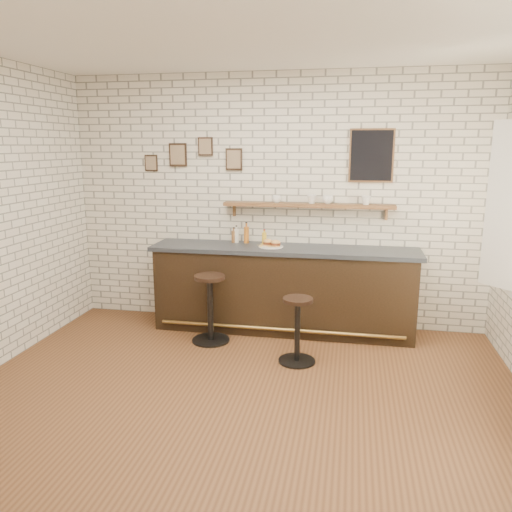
{
  "coord_description": "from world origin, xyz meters",
  "views": [
    {
      "loc": [
        0.9,
        -3.92,
        2.17
      ],
      "look_at": [
        -0.02,
        0.9,
        1.07
      ],
      "focal_mm": 35.0,
      "sensor_mm": 36.0,
      "label": 1
    }
  ],
  "objects_px": {
    "ciabatta_sandwich": "(272,243)",
    "shelf_cup_a": "(277,199)",
    "sandwich_plate": "(271,246)",
    "bitters_bottle_white": "(237,236)",
    "bitters_bottle_brown": "(234,236)",
    "bar_counter": "(283,289)",
    "bar_stool_left": "(210,306)",
    "shelf_cup_d": "(366,200)",
    "shelf_cup_c": "(328,200)",
    "bitters_bottle_amber": "(246,235)",
    "shelf_cup_b": "(312,199)",
    "bar_stool_right": "(297,328)",
    "condiment_bottle_yellow": "(264,238)"
  },
  "relations": [
    {
      "from": "bar_counter",
      "to": "sandwich_plate",
      "type": "relative_size",
      "value": 11.07
    },
    {
      "from": "bitters_bottle_brown",
      "to": "bar_stool_right",
      "type": "height_order",
      "value": "bitters_bottle_brown"
    },
    {
      "from": "bitters_bottle_white",
      "to": "ciabatta_sandwich",
      "type": "bearing_deg",
      "value": -21.48
    },
    {
      "from": "condiment_bottle_yellow",
      "to": "bar_counter",
      "type": "bearing_deg",
      "value": -33.19
    },
    {
      "from": "bitters_bottle_brown",
      "to": "bar_stool_left",
      "type": "bearing_deg",
      "value": -99.76
    },
    {
      "from": "bar_stool_right",
      "to": "shelf_cup_a",
      "type": "bearing_deg",
      "value": 109.69
    },
    {
      "from": "bitters_bottle_amber",
      "to": "ciabatta_sandwich",
      "type": "bearing_deg",
      "value": -28.18
    },
    {
      "from": "bar_counter",
      "to": "bitters_bottle_white",
      "type": "bearing_deg",
      "value": 164.24
    },
    {
      "from": "bitters_bottle_amber",
      "to": "condiment_bottle_yellow",
      "type": "bearing_deg",
      "value": -0.0
    },
    {
      "from": "bar_counter",
      "to": "sandwich_plate",
      "type": "xyz_separation_m",
      "value": [
        -0.15,
        -0.01,
        0.51
      ]
    },
    {
      "from": "sandwich_plate",
      "to": "shelf_cup_b",
      "type": "relative_size",
      "value": 2.56
    },
    {
      "from": "bitters_bottle_brown",
      "to": "bar_stool_left",
      "type": "relative_size",
      "value": 0.24
    },
    {
      "from": "bitters_bottle_amber",
      "to": "condiment_bottle_yellow",
      "type": "height_order",
      "value": "bitters_bottle_amber"
    },
    {
      "from": "bitters_bottle_amber",
      "to": "shelf_cup_d",
      "type": "bearing_deg",
      "value": 1.29
    },
    {
      "from": "bitters_bottle_brown",
      "to": "bitters_bottle_white",
      "type": "distance_m",
      "value": 0.03
    },
    {
      "from": "bitters_bottle_brown",
      "to": "bitters_bottle_white",
      "type": "height_order",
      "value": "bitters_bottle_white"
    },
    {
      "from": "bitters_bottle_amber",
      "to": "bar_stool_left",
      "type": "distance_m",
      "value": 1.01
    },
    {
      "from": "bitters_bottle_white",
      "to": "condiment_bottle_yellow",
      "type": "height_order",
      "value": "bitters_bottle_white"
    },
    {
      "from": "bitters_bottle_amber",
      "to": "shelf_cup_b",
      "type": "bearing_deg",
      "value": 2.32
    },
    {
      "from": "shelf_cup_a",
      "to": "bar_stool_left",
      "type": "bearing_deg",
      "value": -161.01
    },
    {
      "from": "bitters_bottle_brown",
      "to": "shelf_cup_b",
      "type": "distance_m",
      "value": 1.04
    },
    {
      "from": "sandwich_plate",
      "to": "bitters_bottle_white",
      "type": "distance_m",
      "value": 0.49
    },
    {
      "from": "shelf_cup_b",
      "to": "shelf_cup_d",
      "type": "height_order",
      "value": "same"
    },
    {
      "from": "sandwich_plate",
      "to": "bitters_bottle_brown",
      "type": "relative_size",
      "value": 1.49
    },
    {
      "from": "ciabatta_sandwich",
      "to": "condiment_bottle_yellow",
      "type": "bearing_deg",
      "value": 123.49
    },
    {
      "from": "bitters_bottle_brown",
      "to": "shelf_cup_a",
      "type": "xyz_separation_m",
      "value": [
        0.51,
        0.03,
        0.46
      ]
    },
    {
      "from": "bitters_bottle_amber",
      "to": "shelf_cup_a",
      "type": "bearing_deg",
      "value": 5.0
    },
    {
      "from": "bitters_bottle_brown",
      "to": "bitters_bottle_amber",
      "type": "relative_size",
      "value": 0.74
    },
    {
      "from": "sandwich_plate",
      "to": "shelf_cup_a",
      "type": "xyz_separation_m",
      "value": [
        0.03,
        0.21,
        0.53
      ]
    },
    {
      "from": "bar_counter",
      "to": "bar_stool_right",
      "type": "height_order",
      "value": "bar_counter"
    },
    {
      "from": "bar_stool_left",
      "to": "shelf_cup_d",
      "type": "relative_size",
      "value": 7.01
    },
    {
      "from": "bitters_bottle_brown",
      "to": "bar_counter",
      "type": "bearing_deg",
      "value": -14.97
    },
    {
      "from": "ciabatta_sandwich",
      "to": "condiment_bottle_yellow",
      "type": "relative_size",
      "value": 1.27
    },
    {
      "from": "bar_counter",
      "to": "shelf_cup_b",
      "type": "relative_size",
      "value": 28.31
    },
    {
      "from": "bitters_bottle_brown",
      "to": "shelf_cup_d",
      "type": "distance_m",
      "value": 1.62
    },
    {
      "from": "ciabatta_sandwich",
      "to": "bar_stool_right",
      "type": "xyz_separation_m",
      "value": [
        0.41,
        -0.86,
        -0.69
      ]
    },
    {
      "from": "bar_counter",
      "to": "shelf_cup_d",
      "type": "height_order",
      "value": "shelf_cup_d"
    },
    {
      "from": "ciabatta_sandwich",
      "to": "shelf_cup_a",
      "type": "distance_m",
      "value": 0.53
    },
    {
      "from": "bar_counter",
      "to": "bitters_bottle_white",
      "type": "height_order",
      "value": "bitters_bottle_white"
    },
    {
      "from": "bar_counter",
      "to": "shelf_cup_a",
      "type": "relative_size",
      "value": 27.82
    },
    {
      "from": "bar_stool_left",
      "to": "shelf_cup_a",
      "type": "bearing_deg",
      "value": 48.33
    },
    {
      "from": "bar_counter",
      "to": "bar_stool_right",
      "type": "bearing_deg",
      "value": -73.09
    },
    {
      "from": "bitters_bottle_brown",
      "to": "shelf_cup_c",
      "type": "bearing_deg",
      "value": 1.61
    },
    {
      "from": "sandwich_plate",
      "to": "bar_stool_right",
      "type": "relative_size",
      "value": 0.41
    },
    {
      "from": "bitters_bottle_amber",
      "to": "shelf_cup_a",
      "type": "height_order",
      "value": "shelf_cup_a"
    },
    {
      "from": "sandwich_plate",
      "to": "shelf_cup_c",
      "type": "bearing_deg",
      "value": 18.65
    },
    {
      "from": "bitters_bottle_white",
      "to": "shelf_cup_a",
      "type": "relative_size",
      "value": 1.88
    },
    {
      "from": "bar_counter",
      "to": "sandwich_plate",
      "type": "distance_m",
      "value": 0.53
    },
    {
      "from": "bitters_bottle_brown",
      "to": "bar_stool_left",
      "type": "distance_m",
      "value": 0.96
    },
    {
      "from": "bar_counter",
      "to": "bitters_bottle_brown",
      "type": "distance_m",
      "value": 0.87
    }
  ]
}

